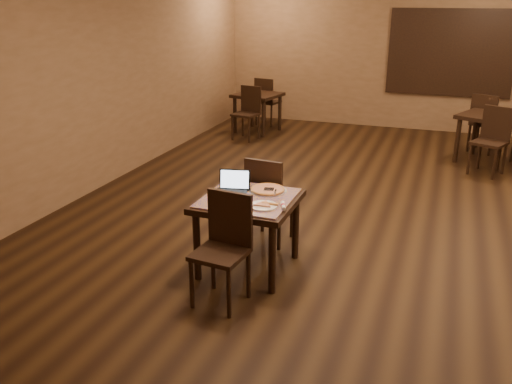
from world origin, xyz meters
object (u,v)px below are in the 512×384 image
at_px(pizza_pan, 268,190).
at_px(other_table_b_chair_near, 248,109).
at_px(laptop, 233,186).
at_px(other_table_b_chair_far, 266,99).
at_px(other_table_a_chair_near, 492,137).
at_px(tiled_table, 248,207).
at_px(chair_main_near, 225,242).
at_px(other_table_a, 489,123).
at_px(other_table_a_chair_far, 485,120).
at_px(other_table_b, 258,100).
at_px(chair_main_far, 267,196).

bearing_deg(pizza_pan, other_table_b_chair_near, 112.89).
height_order(laptop, other_table_b_chair_far, other_table_b_chair_far).
bearing_deg(other_table_b_chair_far, other_table_a_chair_near, 167.15).
relative_size(tiled_table, other_table_b_chair_near, 0.93).
xyz_separation_m(chair_main_near, other_table_a, (2.35, 5.39, 0.09)).
bearing_deg(other_table_a_chair_far, other_table_a, 117.20).
bearing_deg(other_table_a_chair_near, other_table_b, -173.49).
distance_m(laptop, pizza_pan, 0.35).
bearing_deg(chair_main_near, laptop, 112.53).
relative_size(chair_main_far, other_table_b_chair_near, 1.00).
height_order(other_table_a, other_table_a_chair_near, other_table_a_chair_near).
distance_m(chair_main_far, pizza_pan, 0.45).
height_order(laptop, other_table_a_chair_near, other_table_a_chair_near).
bearing_deg(tiled_table, other_table_b_chair_far, 107.67).
bearing_deg(other_table_a, chair_main_near, -89.84).
distance_m(laptop, other_table_a_chair_far, 5.86).
relative_size(other_table_a, other_table_b_chair_near, 1.12).
bearing_deg(chair_main_near, other_table_a_chair_near, 69.59).
bearing_deg(laptop, chair_main_near, -86.01).
relative_size(tiled_table, chair_main_near, 0.93).
bearing_deg(chair_main_far, other_table_a_chair_near, -118.49).
xyz_separation_m(other_table_a, other_table_b_chair_far, (-4.25, 1.30, -0.10)).
bearing_deg(other_table_b, other_table_a_chair_near, -6.14).
bearing_deg(pizza_pan, other_table_b, 110.75).
distance_m(chair_main_far, laptop, 0.61).
xyz_separation_m(tiled_table, other_table_b, (-1.87, 5.50, -0.02)).
relative_size(laptop, other_table_b_chair_far, 0.35).
xyz_separation_m(pizza_pan, other_table_b_chair_far, (-2.01, 5.84, -0.21)).
distance_m(other_table_b, other_table_b_chair_far, 0.59).
xyz_separation_m(chair_main_far, other_table_b, (-1.86, 4.88, 0.08)).
xyz_separation_m(laptop, other_table_a, (2.56, 4.67, -0.16)).
xyz_separation_m(chair_main_near, other_table_b, (-1.88, 6.11, 0.07)).
bearing_deg(chair_main_near, other_table_b_chair_far, 111.99).
bearing_deg(laptop, tiled_table, -38.85).
height_order(pizza_pan, other_table_a_chair_near, other_table_a_chair_near).
height_order(chair_main_far, pizza_pan, chair_main_far).
xyz_separation_m(tiled_table, other_table_b_chair_near, (-1.85, 4.92, -0.10)).
height_order(other_table_a, other_table_b_chair_near, other_table_b_chair_near).
relative_size(chair_main_far, other_table_b, 1.03).
bearing_deg(other_table_a_chair_far, tiled_table, 90.37).
bearing_deg(other_table_b_chair_near, other_table_a, 9.19).
bearing_deg(tiled_table, other_table_a_chair_near, 60.49).
distance_m(chair_main_far, other_table_b_chair_far, 5.78).
height_order(chair_main_near, laptop, chair_main_near).
distance_m(tiled_table, pizza_pan, 0.29).
height_order(chair_main_far, laptop, chair_main_far).
height_order(chair_main_far, other_table_a_chair_far, other_table_a_chair_far).
xyz_separation_m(pizza_pan, other_table_a_chair_near, (2.28, 3.93, -0.19)).
distance_m(chair_main_near, chair_main_far, 1.23).
distance_m(tiled_table, other_table_a_chair_far, 5.86).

